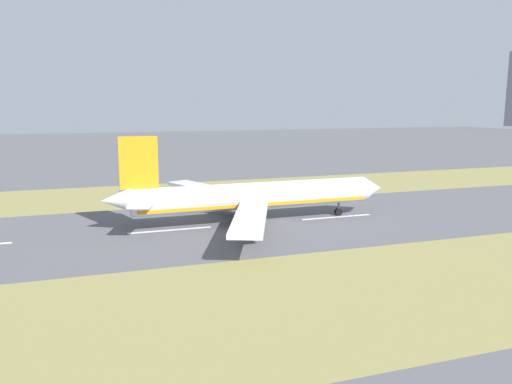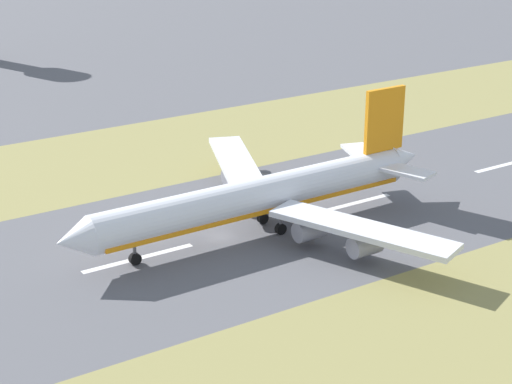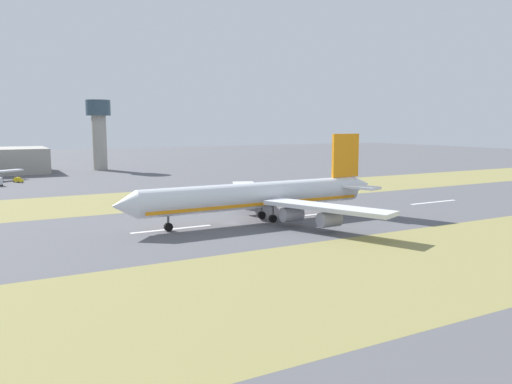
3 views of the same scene
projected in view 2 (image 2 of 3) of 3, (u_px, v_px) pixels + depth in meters
ground_plane at (221, 237)px, 135.49m from camera, size 800.00×800.00×0.00m
grass_median_west at (415, 370)px, 100.08m from camera, size 40.00×600.00×0.01m
grass_median_east at (108, 159)px, 170.89m from camera, size 40.00×600.00×0.01m
centreline_dash_near at (509, 164)px, 168.34m from camera, size 1.20×18.00×0.01m
centreline_dash_mid at (349, 205)px, 148.32m from camera, size 1.20×18.00×0.01m
centreline_dash_far at (139, 258)px, 128.30m from camera, size 1.20×18.00×0.01m
airplane_main_jet at (266, 195)px, 135.96m from camera, size 64.13×67.04×20.20m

